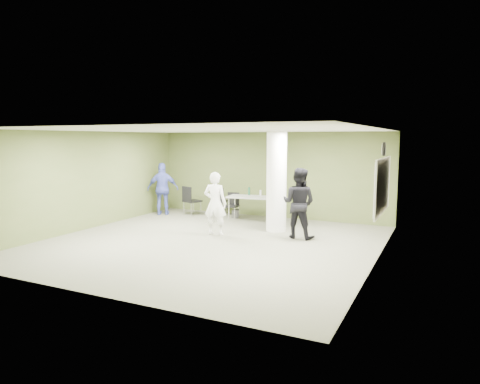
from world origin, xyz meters
The scene contains 17 objects.
floor centered at (0.00, 0.00, 0.00)m, with size 8.00×8.00×0.00m, color #565744.
ceiling centered at (0.00, 0.00, 2.80)m, with size 8.00×8.00×0.00m, color white.
wall_back centered at (0.00, 4.00, 1.40)m, with size 8.00×0.02×2.80m, color #485729.
wall_left centered at (-4.00, 0.00, 1.40)m, with size 0.02×8.00×2.80m, color #485729.
wall_right_cream centered at (4.00, 0.00, 1.40)m, with size 0.02×8.00×2.80m, color beige.
column centered at (1.00, 2.00, 1.40)m, with size 0.56×0.56×2.80m, color silver.
whiteboard centered at (3.92, 1.20, 1.50)m, with size 0.05×2.30×1.30m.
wall_clock centered at (3.92, 1.20, 2.35)m, with size 0.06×0.32×0.32m.
folding_table centered at (-0.13, 3.05, 0.74)m, with size 1.74×0.93×1.04m.
wastebasket centered at (-0.91, 3.29, 0.14)m, with size 0.25×0.25×0.29m, color #4C4C4C.
chair_back_left centered at (-2.48, 3.01, 0.58)m, with size 0.64×0.64×1.00m.
chair_back_right centered at (-1.64, 3.43, 0.56)m, with size 0.56×0.56×0.96m.
chair_table_left centered at (-0.99, 3.20, 0.49)m, with size 0.45×0.45×0.84m.
chair_table_right centered at (0.75, 2.72, 0.53)m, with size 0.58×0.58×0.91m.
woman_white centered at (-0.31, 0.84, 0.85)m, with size 0.62×0.41×1.71m, color white.
man_black centered at (1.83, 1.45, 0.92)m, with size 0.89×0.70×1.84m, color black.
man_blue centered at (-3.40, 2.75, 0.89)m, with size 1.04×0.43×1.78m, color #4551AC.
Camera 1 is at (5.21, -9.12, 2.59)m, focal length 32.00 mm.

